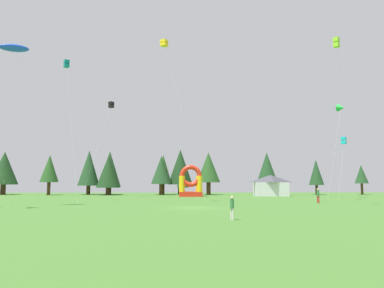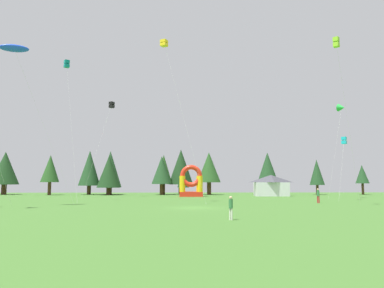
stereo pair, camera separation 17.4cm
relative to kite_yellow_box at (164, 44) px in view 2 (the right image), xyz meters
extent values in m
plane|color=#3D6B28|center=(3.69, -8.85, -20.55)|extent=(120.00, 120.00, 0.00)
cube|color=yellow|center=(-0.02, 0.01, -0.16)|extent=(1.06, 1.06, 0.37)
cube|color=yellow|center=(-0.02, 0.01, 0.29)|extent=(1.06, 1.06, 0.37)
cylinder|color=silver|center=(2.60, -1.42, -10.24)|extent=(5.25, 2.87, 20.62)
cube|color=#8CD826|center=(19.34, -7.58, -2.89)|extent=(0.79, 0.79, 0.50)
cube|color=#8CD826|center=(19.34, -7.58, -2.29)|extent=(0.79, 0.79, 0.50)
cylinder|color=silver|center=(21.18, -5.67, -11.57)|extent=(3.69, 3.84, 17.96)
ellipsoid|color=blue|center=(-15.98, -6.98, -3.47)|extent=(3.27, 2.44, 1.16)
cylinder|color=silver|center=(-12.88, -5.44, -12.01)|extent=(6.22, 3.10, 17.08)
cube|color=#0C7F7A|center=(-13.80, 4.16, -1.75)|extent=(0.90, 0.90, 0.47)
cube|color=#0C7F7A|center=(-13.80, 4.16, -1.19)|extent=(0.90, 0.90, 0.47)
cylinder|color=silver|center=(-12.10, 1.82, -11.01)|extent=(3.41, 4.70, 19.08)
cube|color=black|center=(-10.32, 19.32, -4.29)|extent=(1.05, 1.05, 0.49)
cube|color=black|center=(-10.32, 19.32, -3.70)|extent=(1.05, 1.05, 0.49)
cylinder|color=silver|center=(-12.01, 16.49, -12.27)|extent=(3.41, 5.68, 16.56)
cube|color=#19B7CC|center=(26.28, 6.78, -12.09)|extent=(0.91, 0.91, 0.47)
cube|color=#19B7CC|center=(26.28, 6.78, -11.52)|extent=(0.91, 0.91, 0.47)
cylinder|color=silver|center=(25.03, 5.26, -16.18)|extent=(2.50, 3.05, 8.74)
cone|color=green|center=(28.80, 12.70, -5.65)|extent=(1.79, 1.81, 1.43)
cylinder|color=silver|center=(26.82, 11.29, -13.10)|extent=(3.97, 2.83, 14.90)
cylinder|color=#B21E26|center=(19.46, -0.51, -20.11)|extent=(0.18, 0.18, 0.88)
cylinder|color=#B21E26|center=(19.33, -0.39, -20.11)|extent=(0.18, 0.18, 0.88)
cylinder|color=#33723F|center=(19.39, -0.45, -19.32)|extent=(0.44, 0.44, 0.70)
sphere|color=#D8AD84|center=(19.39, -0.45, -18.85)|extent=(0.24, 0.24, 0.24)
cylinder|color=silver|center=(5.55, -21.06, -20.16)|extent=(0.16, 0.16, 0.78)
cylinder|color=silver|center=(5.65, -21.17, -20.16)|extent=(0.16, 0.16, 0.78)
cylinder|color=#33723F|center=(5.60, -21.12, -19.46)|extent=(0.39, 0.39, 0.61)
sphere|color=#D8AD84|center=(5.60, -21.12, -19.05)|extent=(0.21, 0.21, 0.21)
cube|color=red|center=(4.12, 22.43, -20.11)|extent=(4.25, 3.75, 0.88)
cylinder|color=yellow|center=(2.52, 21.08, -18.22)|extent=(1.05, 1.05, 2.91)
cylinder|color=yellow|center=(5.72, 21.08, -18.22)|extent=(1.05, 1.05, 2.91)
cylinder|color=yellow|center=(2.52, 23.78, -18.22)|extent=(1.05, 1.05, 2.91)
cylinder|color=yellow|center=(5.72, 23.78, -18.22)|extent=(1.05, 1.05, 2.91)
torus|color=red|center=(4.12, 21.08, -16.76)|extent=(4.04, 0.84, 4.04)
cube|color=silver|center=(19.52, 23.77, -19.24)|extent=(6.14, 3.55, 2.61)
pyramid|color=#3F3F47|center=(19.52, 23.77, -17.23)|extent=(6.14, 3.55, 1.41)
cylinder|color=#4C331E|center=(-36.16, 35.05, -19.46)|extent=(1.08, 1.08, 2.17)
cone|color=#193819|center=(-36.16, 35.05, -14.79)|extent=(5.97, 5.97, 7.17)
cylinder|color=#4C331E|center=(-25.31, 31.97, -19.21)|extent=(0.69, 0.69, 2.67)
cone|color=#234C1E|center=(-25.31, 31.97, -15.01)|extent=(3.82, 3.82, 5.75)
cylinder|color=#4C331E|center=(-17.83, 35.00, -19.58)|extent=(0.85, 0.85, 1.93)
cone|color=#1E4221|center=(-17.83, 35.00, -14.77)|extent=(4.71, 4.71, 7.69)
cylinder|color=#4C331E|center=(-13.25, 34.66, -19.75)|extent=(0.90, 0.90, 1.58)
cone|color=#1E4221|center=(-13.25, 34.66, -15.01)|extent=(5.02, 5.02, 7.90)
cylinder|color=#4C331E|center=(-12.90, 31.50, -19.78)|extent=(0.89, 0.89, 1.53)
cone|color=#193819|center=(-12.90, 31.50, -15.62)|extent=(4.95, 4.95, 6.79)
cylinder|color=#4C331E|center=(-1.86, 32.46, -19.41)|extent=(0.77, 0.77, 2.27)
cone|color=#1E4221|center=(-1.86, 32.46, -15.29)|extent=(4.30, 4.30, 5.97)
cylinder|color=#4C331E|center=(-1.51, 33.71, -19.32)|extent=(0.67, 0.67, 2.45)
cone|color=#234C1E|center=(-1.51, 33.71, -15.00)|extent=(3.73, 3.73, 6.19)
cylinder|color=#4C331E|center=(2.24, 36.10, -19.46)|extent=(0.99, 0.99, 2.18)
cone|color=#193819|center=(2.24, 36.10, -14.45)|extent=(5.52, 5.52, 7.85)
cylinder|color=#4C331E|center=(2.77, 33.94, -19.78)|extent=(0.46, 0.46, 1.53)
cone|color=#234C1E|center=(2.77, 33.94, -16.83)|extent=(2.57, 2.57, 4.37)
cylinder|color=#4C331E|center=(8.31, 32.79, -19.23)|extent=(0.90, 0.90, 2.63)
cone|color=#234C1E|center=(8.31, 32.79, -14.67)|extent=(5.01, 5.01, 6.49)
cylinder|color=#4C331E|center=(21.66, 35.39, -19.15)|extent=(0.80, 0.80, 2.79)
cone|color=#1E4221|center=(21.66, 35.39, -14.48)|extent=(4.46, 4.46, 6.56)
cylinder|color=#4C331E|center=(31.77, 32.65, -19.51)|extent=(0.57, 0.57, 2.07)
cone|color=#1E4221|center=(31.77, 32.65, -15.73)|extent=(3.17, 3.17, 5.50)
cylinder|color=#4C331E|center=(41.63, 32.42, -19.34)|extent=(0.51, 0.51, 2.41)
cone|color=#1E4221|center=(41.63, 32.42, -16.14)|extent=(2.84, 2.84, 4.00)
camera|label=1|loc=(2.05, -45.94, -18.08)|focal=34.19mm
camera|label=2|loc=(2.22, -45.94, -18.08)|focal=34.19mm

